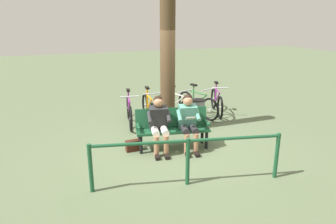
{
  "coord_description": "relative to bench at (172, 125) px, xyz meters",
  "views": [
    {
      "loc": [
        2.47,
        5.98,
        2.79
      ],
      "look_at": [
        0.11,
        -0.25,
        0.75
      ],
      "focal_mm": 33.25,
      "sensor_mm": 36.0,
      "label": 1
    }
  ],
  "objects": [
    {
      "name": "person_companion",
      "position": [
        0.34,
        0.1,
        0.16
      ],
      "size": [
        0.54,
        0.81,
        1.2
      ],
      "rotation": [
        0.0,
        0.0,
        -0.19
      ],
      "color": "#262628",
      "rests_on": "ground"
    },
    {
      "name": "tree_trunk",
      "position": [
        -0.26,
        -0.96,
        1.55
      ],
      "size": [
        0.36,
        0.36,
        4.11
      ],
      "primitive_type": "cylinder",
      "color": "#4C3823",
      "rests_on": "ground"
    },
    {
      "name": "ground_plane",
      "position": [
        -0.1,
        0.03,
        -0.51
      ],
      "size": [
        40.0,
        40.0,
        0.0
      ],
      "primitive_type": "plane",
      "color": "#566647"
    },
    {
      "name": "railing_fence",
      "position": [
        0.35,
        1.62,
        0.09
      ],
      "size": [
        3.23,
        0.75,
        0.85
      ],
      "rotation": [
        0.0,
        0.0,
        -0.21
      ],
      "color": "#194C2D",
      "rests_on": "ground"
    },
    {
      "name": "bicycle_green",
      "position": [
        -0.85,
        -1.87,
        -0.15
      ],
      "size": [
        0.63,
        1.62,
        0.94
      ],
      "rotation": [
        0.0,
        0.0,
        1.87
      ],
      "color": "black",
      "rests_on": "ground"
    },
    {
      "name": "handbag",
      "position": [
        0.88,
        -0.09,
        -0.39
      ],
      "size": [
        0.31,
        0.16,
        0.24
      ],
      "primitive_type": "cube",
      "rotation": [
        0.0,
        0.0,
        0.07
      ],
      "color": "#3F1E14",
      "rests_on": "ground"
    },
    {
      "name": "bicycle_black",
      "position": [
        -0.06,
        -1.9,
        -0.15
      ],
      "size": [
        0.48,
        1.68,
        0.94
      ],
      "rotation": [
        0.0,
        0.0,
        1.49
      ],
      "color": "black",
      "rests_on": "ground"
    },
    {
      "name": "bicycle_purple",
      "position": [
        -2.17,
        -1.87,
        -0.15
      ],
      "size": [
        0.65,
        1.61,
        0.94
      ],
      "rotation": [
        0.0,
        0.0,
        1.25
      ],
      "color": "black",
      "rests_on": "ground"
    },
    {
      "name": "person_reading",
      "position": [
        -0.29,
        0.22,
        0.16
      ],
      "size": [
        0.54,
        0.81,
        1.2
      ],
      "rotation": [
        0.0,
        0.0,
        -0.19
      ],
      "color": "#4C8C7A",
      "rests_on": "ground"
    },
    {
      "name": "litter_bin",
      "position": [
        -1.14,
        -1.03,
        -0.14
      ],
      "size": [
        0.36,
        0.36,
        0.73
      ],
      "color": "slate",
      "rests_on": "ground"
    },
    {
      "name": "bench",
      "position": [
        0.0,
        0.0,
        0.0
      ],
      "size": [
        1.66,
        0.77,
        0.87
      ],
      "rotation": [
        0.0,
        0.0,
        -0.19
      ],
      "color": "#194C2D",
      "rests_on": "ground"
    },
    {
      "name": "bicycle_red",
      "position": [
        0.53,
        -1.81,
        -0.15
      ],
      "size": [
        0.49,
        1.66,
        0.94
      ],
      "rotation": [
        0.0,
        0.0,
        1.39
      ],
      "color": "black",
      "rests_on": "ground"
    },
    {
      "name": "bicycle_blue",
      "position": [
        -1.5,
        -1.8,
        -0.15
      ],
      "size": [
        0.63,
        1.62,
        0.94
      ],
      "rotation": [
        0.0,
        0.0,
        1.87
      ],
      "color": "black",
      "rests_on": "ground"
    }
  ]
}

